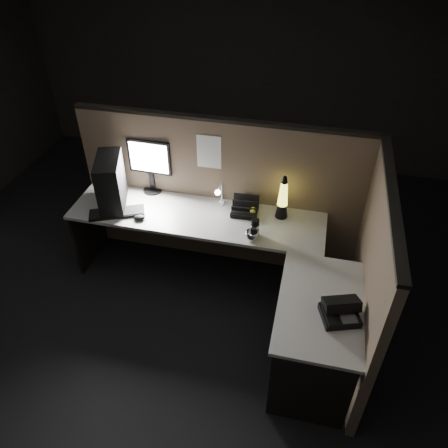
% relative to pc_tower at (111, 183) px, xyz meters
% --- Properties ---
extents(floor, '(6.00, 6.00, 0.00)m').
position_rel_pc_tower_xyz_m(floor, '(0.93, -0.58, -0.97)').
color(floor, black).
rests_on(floor, ground).
extents(room_shell, '(6.00, 6.00, 6.00)m').
position_rel_pc_tower_xyz_m(room_shell, '(0.93, -0.58, 0.65)').
color(room_shell, silver).
rests_on(room_shell, ground).
extents(partition_back, '(2.66, 0.06, 1.50)m').
position_rel_pc_tower_xyz_m(partition_back, '(0.93, 0.35, -0.22)').
color(partition_back, brown).
rests_on(partition_back, ground).
extents(partition_right, '(0.06, 1.66, 1.50)m').
position_rel_pc_tower_xyz_m(partition_right, '(2.26, -0.48, -0.22)').
color(partition_right, brown).
rests_on(partition_right, ground).
extents(desk, '(2.60, 1.60, 0.73)m').
position_rel_pc_tower_xyz_m(desk, '(1.11, -0.33, -0.39)').
color(desk, beige).
rests_on(desk, ground).
extents(pc_tower, '(0.34, 0.50, 0.48)m').
position_rel_pc_tower_xyz_m(pc_tower, '(0.00, 0.00, 0.00)').
color(pc_tower, black).
rests_on(pc_tower, desk).
extents(monitor, '(0.41, 0.18, 0.53)m').
position_rel_pc_tower_xyz_m(monitor, '(0.26, 0.31, 0.08)').
color(monitor, black).
rests_on(monitor, desk).
extents(keyboard, '(0.51, 0.34, 0.02)m').
position_rel_pc_tower_xyz_m(keyboard, '(0.08, -0.13, -0.23)').
color(keyboard, black).
rests_on(keyboard, desk).
extents(mouse, '(0.12, 0.10, 0.04)m').
position_rel_pc_tower_xyz_m(mouse, '(0.31, -0.16, -0.22)').
color(mouse, black).
rests_on(mouse, desk).
extents(clip_lamp, '(0.05, 0.20, 0.26)m').
position_rel_pc_tower_xyz_m(clip_lamp, '(0.96, 0.15, -0.09)').
color(clip_lamp, white).
rests_on(clip_lamp, desk).
extents(organizer, '(0.24, 0.22, 0.17)m').
position_rel_pc_tower_xyz_m(organizer, '(1.19, 0.16, -0.20)').
color(organizer, black).
rests_on(organizer, desk).
extents(lava_lamp, '(0.11, 0.11, 0.42)m').
position_rel_pc_tower_xyz_m(lava_lamp, '(1.52, 0.17, -0.07)').
color(lava_lamp, black).
rests_on(lava_lamp, desk).
extents(travel_mug, '(0.07, 0.07, 0.16)m').
position_rel_pc_tower_xyz_m(travel_mug, '(1.34, -0.14, -0.16)').
color(travel_mug, black).
rests_on(travel_mug, desk).
extents(steel_mug, '(0.11, 0.11, 0.09)m').
position_rel_pc_tower_xyz_m(steel_mug, '(1.32, -0.21, -0.20)').
color(steel_mug, silver).
rests_on(steel_mug, desk).
extents(figurine, '(0.06, 0.06, 0.06)m').
position_rel_pc_tower_xyz_m(figurine, '(1.27, 0.13, -0.19)').
color(figurine, '#FCFC27').
rests_on(figurine, desk).
extents(pinned_paper, '(0.22, 0.00, 0.32)m').
position_rel_pc_tower_xyz_m(pinned_paper, '(0.83, 0.31, 0.25)').
color(pinned_paper, white).
rests_on(pinned_paper, partition_back).
extents(desk_phone, '(0.30, 0.30, 0.15)m').
position_rel_pc_tower_xyz_m(desk_phone, '(2.05, -0.87, -0.18)').
color(desk_phone, black).
rests_on(desk_phone, desk).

